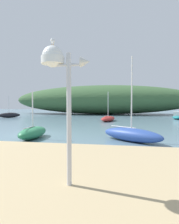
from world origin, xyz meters
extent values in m
plane|color=slate|center=(0.00, 0.00, 0.00)|extent=(120.00, 120.00, 0.00)
ellipsoid|color=#3D6038|center=(2.17, 28.26, 3.13)|extent=(39.69, 11.49, 6.26)
cylinder|color=silver|center=(5.03, -8.28, 1.84)|extent=(0.12, 0.12, 3.28)
cylinder|color=silver|center=(5.03, -8.28, 3.20)|extent=(0.82, 0.07, 0.07)
cylinder|color=white|center=(4.62, -8.28, 3.32)|extent=(0.57, 0.57, 0.18)
sphere|color=white|center=(4.62, -8.28, 3.41)|extent=(0.53, 0.53, 0.53)
cone|color=silver|center=(5.44, -8.28, 3.26)|extent=(0.23, 0.26, 0.26)
cylinder|color=orange|center=(4.60, -8.28, 3.70)|extent=(0.01, 0.01, 0.05)
cylinder|color=orange|center=(4.64, -8.27, 3.70)|extent=(0.01, 0.01, 0.05)
ellipsoid|color=white|center=(4.62, -8.28, 3.79)|extent=(0.14, 0.23, 0.12)
ellipsoid|color=#9EA0A8|center=(4.62, -8.28, 3.81)|extent=(0.12, 0.22, 0.04)
sphere|color=white|center=(4.60, -8.18, 3.85)|extent=(0.08, 0.08, 0.08)
cone|color=gold|center=(4.59, -8.12, 3.84)|extent=(0.03, 0.05, 0.02)
ellipsoid|color=#287A4C|center=(0.65, -1.48, 0.37)|extent=(1.18, 3.09, 0.74)
cylinder|color=silver|center=(0.65, -1.48, 1.78)|extent=(0.08, 0.08, 2.52)
cylinder|color=silver|center=(0.65, -1.94, 0.77)|extent=(0.07, 1.39, 0.06)
ellipsoid|color=#2D4C9E|center=(6.88, -1.37, 0.40)|extent=(3.89, 3.21, 0.80)
cylinder|color=silver|center=(6.88, -1.37, 2.80)|extent=(0.08, 0.08, 4.49)
cylinder|color=silver|center=(6.40, -1.02, 0.81)|extent=(1.49, 1.09, 0.06)
ellipsoid|color=#B72D28|center=(4.57, 11.34, 0.33)|extent=(2.22, 3.85, 0.66)
cylinder|color=silver|center=(4.57, 11.34, 2.11)|extent=(0.08, 0.08, 3.30)
cylinder|color=silver|center=(4.43, 10.82, 0.71)|extent=(0.49, 1.59, 0.06)
ellipsoid|color=black|center=(-11.76, 14.99, 0.40)|extent=(3.28, 2.84, 0.79)
cylinder|color=silver|center=(-11.76, 14.99, 2.03)|extent=(0.08, 0.08, 2.95)
cylinder|color=silver|center=(-11.36, 15.30, 0.80)|extent=(1.25, 0.98, 0.06)
ellipsoid|color=teal|center=(14.45, 16.71, 0.28)|extent=(2.37, 4.04, 0.56)
cube|color=silver|center=(14.35, 16.34, 0.74)|extent=(1.45, 1.58, 0.75)
camera|label=1|loc=(6.32, -12.76, 2.24)|focal=30.13mm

